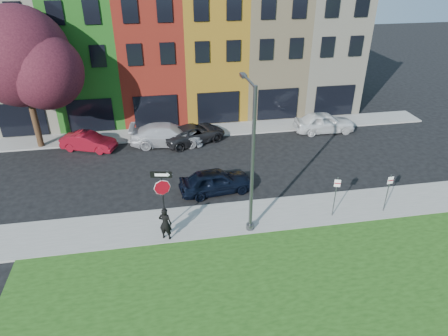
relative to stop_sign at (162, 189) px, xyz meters
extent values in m
plane|color=black|center=(4.95, -2.71, -2.52)|extent=(120.00, 120.00, 0.00)
cube|color=gray|center=(6.95, 0.29, -2.46)|extent=(40.00, 3.00, 0.12)
cube|color=gray|center=(1.95, 12.29, -2.46)|extent=(40.00, 2.40, 0.12)
cube|color=beige|center=(-10.05, 18.49, 2.48)|extent=(5.00, 10.00, 10.00)
cube|color=green|center=(-5.05, 18.49, 2.48)|extent=(5.00, 10.00, 10.00)
cube|color=red|center=(-0.05, 18.49, 2.48)|extent=(5.00, 10.00, 10.00)
cube|color=gold|center=(4.95, 18.49, 2.48)|extent=(5.00, 10.00, 10.00)
cube|color=tan|center=(9.95, 18.49, 2.48)|extent=(5.00, 10.00, 10.00)
cube|color=#BAB39D|center=(14.95, 18.49, 2.48)|extent=(5.00, 10.00, 10.00)
cube|color=black|center=(2.45, 13.43, -1.02)|extent=(30.00, 0.12, 2.60)
cylinder|color=black|center=(0.00, 0.02, -0.75)|extent=(0.08, 0.08, 3.31)
cylinder|color=white|center=(0.00, 0.00, 0.08)|extent=(0.83, 0.19, 0.84)
cylinder|color=maroon|center=(0.00, -0.03, 0.08)|extent=(0.79, 0.18, 0.80)
cube|color=black|center=(0.00, 0.00, 0.81)|extent=(1.04, 0.25, 0.34)
cube|color=white|center=(0.00, -0.03, 0.81)|extent=(0.65, 0.15, 0.14)
imported|color=black|center=(0.01, -0.81, -1.50)|extent=(0.95, 0.88, 1.79)
imported|color=black|center=(3.15, 3.24, -1.78)|extent=(2.78, 4.74, 1.47)
imported|color=maroon|center=(-5.02, 10.46, -1.88)|extent=(3.94, 4.81, 1.29)
imported|color=#BBBABF|center=(0.65, 10.41, -1.73)|extent=(3.01, 5.76, 1.58)
imported|color=black|center=(2.61, 10.52, -1.85)|extent=(5.57, 6.39, 1.35)
imported|color=white|center=(12.99, 10.60, -1.72)|extent=(2.20, 4.83, 1.60)
cylinder|color=#4B4D50|center=(4.30, -0.81, 1.41)|extent=(0.18, 0.18, 7.63)
cylinder|color=#4B4D50|center=(4.30, -0.81, -2.25)|extent=(0.40, 0.40, 0.30)
cylinder|color=#4B4D50|center=(4.27, 0.19, 5.13)|extent=(0.19, 2.00, 0.12)
cube|color=#4B4D50|center=(4.23, 1.29, 5.08)|extent=(0.27, 0.56, 0.16)
cylinder|color=#4B4D50|center=(8.98, -0.42, -1.21)|extent=(0.05, 0.05, 2.39)
cube|color=white|center=(8.98, -0.45, -0.35)|extent=(0.31, 0.12, 0.42)
cube|color=maroon|center=(8.98, -0.47, -0.35)|extent=(0.31, 0.11, 0.06)
cylinder|color=#4B4D50|center=(11.96, -0.49, -1.26)|extent=(0.05, 0.05, 2.29)
cube|color=white|center=(11.96, -0.52, -0.43)|extent=(0.32, 0.04, 0.42)
cube|color=maroon|center=(11.96, -0.54, -0.43)|extent=(0.32, 0.03, 0.06)
cylinder|color=black|center=(-8.57, 11.49, -0.30)|extent=(0.44, 0.44, 4.20)
sphere|color=black|center=(-8.57, 11.49, 4.09)|extent=(6.57, 6.57, 6.57)
sphere|color=black|center=(-6.93, 10.50, 3.27)|extent=(4.92, 4.92, 4.92)
sphere|color=black|center=(-10.05, 12.64, 3.44)|extent=(4.60, 4.60, 4.60)
sphere|color=black|center=(-8.24, 12.14, 5.24)|extent=(3.94, 3.94, 3.94)
camera|label=1|loc=(0.12, -16.89, 10.38)|focal=32.00mm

